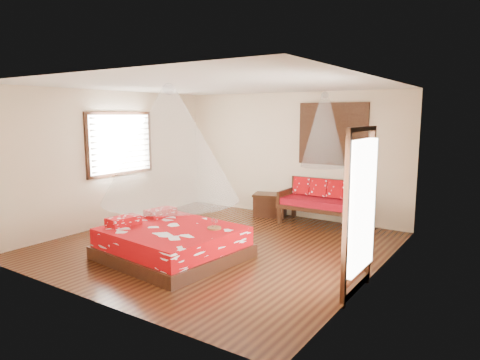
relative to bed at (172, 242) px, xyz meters
The scene contains 10 objects.
room 1.52m from the bed, 77.36° to the left, with size 5.54×5.54×2.84m.
bed is the anchor object (origin of this frame).
daybed 3.58m from the bed, 69.76° to the left, with size 1.79×0.79×0.95m.
storage_chest 3.42m from the bed, 91.81° to the left, with size 0.88×0.76×0.51m.
shutter_panel 4.22m from the bed, 71.47° to the left, with size 1.52×0.06×1.32m.
window_left 3.11m from the bed, 154.84° to the left, with size 0.10×1.74×1.34m.
glazed_door 3.07m from the bed, ahead, with size 0.08×1.02×2.16m.
wine_tray 0.77m from the bed, 26.87° to the left, with size 0.22×0.22×0.18m.
mosquito_net_main 1.60m from the bed, ahead, with size 2.18×2.18×1.80m, color white.
mosquito_net_daybed 3.87m from the bed, 69.00° to the left, with size 0.92×0.92×1.50m, color white.
Camera 1 is at (4.44, -5.94, 2.31)m, focal length 32.00 mm.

